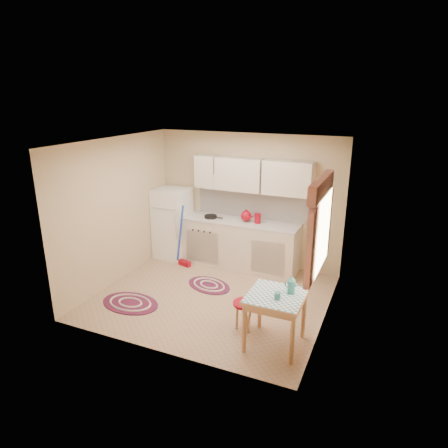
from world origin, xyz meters
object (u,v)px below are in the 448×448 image
(base_cabinets, at_px, (239,245))
(stool, at_px, (245,316))
(fridge, at_px, (173,223))
(table, at_px, (275,320))

(base_cabinets, distance_m, stool, 2.17)
(fridge, distance_m, table, 3.49)
(fridge, xyz_separation_m, table, (2.77, -2.10, -0.34))
(table, bearing_deg, base_cabinets, 122.37)
(base_cabinets, xyz_separation_m, table, (1.36, -2.15, -0.08))
(base_cabinets, relative_size, stool, 5.36)
(base_cabinets, height_order, table, base_cabinets)
(base_cabinets, height_order, stool, base_cabinets)
(table, height_order, stool, table)
(fridge, bearing_deg, stool, -40.18)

